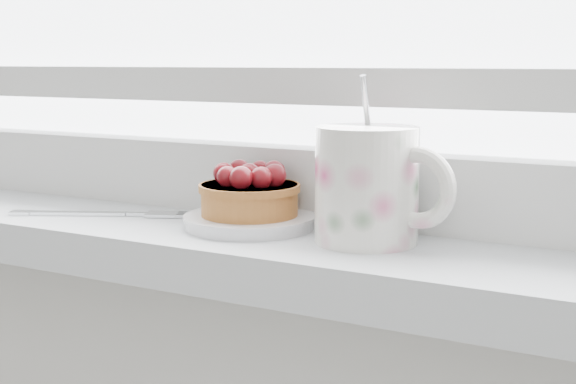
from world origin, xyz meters
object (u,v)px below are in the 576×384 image
Objects in this scene: saucer at (250,221)px; raspberry_tart at (250,192)px; fork at (109,214)px; floral_mug at (370,183)px.

saucer is 0.03m from raspberry_tart.
fork is at bearing -173.38° from saucer.
floral_mug reaches higher than saucer.
fork is (-0.16, -0.02, -0.03)m from raspberry_tart.
raspberry_tart is 0.66× the size of floral_mug.
raspberry_tart is at bearing 77.44° from saucer.
floral_mug reaches higher than raspberry_tart.
floral_mug is at bearing -1.87° from saucer.
floral_mug is (0.12, -0.00, 0.05)m from saucer.
floral_mug is 0.28m from fork.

